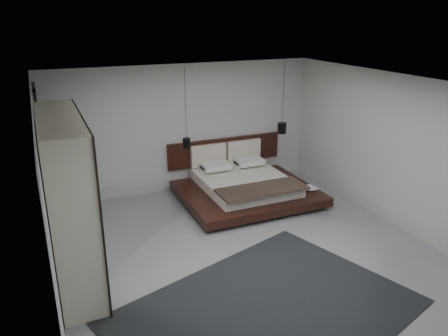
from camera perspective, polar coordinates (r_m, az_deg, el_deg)
name	(u,v)px	position (r m, az deg, el deg)	size (l,w,h in m)	color
floor	(243,247)	(7.64, 2.52, -10.24)	(6.00, 6.00, 0.00)	gray
ceiling	(246,83)	(6.70, 2.88, 11.01)	(6.00, 6.00, 0.00)	white
wall_back	(185,128)	(9.71, -5.12, 5.21)	(6.00, 6.00, 0.00)	beige
wall_front	(373,262)	(4.80, 18.91, -11.55)	(6.00, 6.00, 0.00)	beige
wall_left	(46,200)	(6.41, -22.27, -3.92)	(6.00, 6.00, 0.00)	beige
wall_right	(388,149)	(8.73, 20.69, 2.36)	(6.00, 6.00, 0.00)	beige
lattice_screen	(44,156)	(8.76, -22.51, 1.48)	(0.05, 0.90, 2.60)	black
bed	(244,185)	(9.43, 2.67, -2.28)	(2.77, 2.39, 1.07)	black
book_lower	(306,189)	(9.46, 10.63, -2.66)	(0.23, 0.31, 0.03)	#99724C
book_upper	(306,188)	(9.41, 10.64, -2.61)	(0.20, 0.27, 0.02)	#99724C
pendant_left	(187,142)	(9.09, -4.92, 3.37)	(0.16, 0.16, 1.64)	black
pendant_right	(282,128)	(9.99, 7.56, 5.22)	(0.20, 0.20, 1.58)	black
wardrobe	(69,200)	(6.72, -19.63, -3.98)	(0.60, 2.53, 2.48)	beige
rug	(267,312)	(6.20, 5.63, -18.18)	(3.86, 2.76, 0.02)	black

